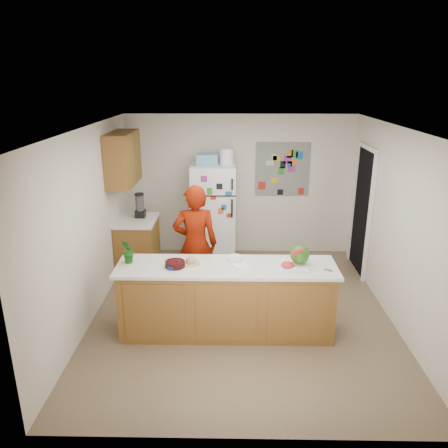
{
  "coord_description": "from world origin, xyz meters",
  "views": [
    {
      "loc": [
        -0.14,
        -5.36,
        3.09
      ],
      "look_at": [
        -0.24,
        0.2,
        1.22
      ],
      "focal_mm": 35.0,
      "sensor_mm": 36.0,
      "label": 1
    }
  ],
  "objects_px": {
    "person": "(195,245)",
    "cherry_bowl": "(175,264)",
    "refrigerator": "(214,213)",
    "watermelon": "(300,254)"
  },
  "relations": [
    {
      "from": "refrigerator",
      "to": "person",
      "type": "bearing_deg",
      "value": -97.25
    },
    {
      "from": "refrigerator",
      "to": "person",
      "type": "relative_size",
      "value": 0.99
    },
    {
      "from": "refrigerator",
      "to": "cherry_bowl",
      "type": "distance_m",
      "value": 2.46
    },
    {
      "from": "cherry_bowl",
      "to": "person",
      "type": "bearing_deg",
      "value": 78.97
    },
    {
      "from": "person",
      "to": "cherry_bowl",
      "type": "xyz_separation_m",
      "value": [
        -0.17,
        -0.89,
        0.09
      ]
    },
    {
      "from": "person",
      "to": "cherry_bowl",
      "type": "distance_m",
      "value": 0.91
    },
    {
      "from": "person",
      "to": "cherry_bowl",
      "type": "bearing_deg",
      "value": 73.44
    },
    {
      "from": "refrigerator",
      "to": "cherry_bowl",
      "type": "xyz_separation_m",
      "value": [
        -0.37,
        -2.43,
        0.11
      ]
    },
    {
      "from": "watermelon",
      "to": "person",
      "type": "bearing_deg",
      "value": 149.58
    },
    {
      "from": "refrigerator",
      "to": "cherry_bowl",
      "type": "height_order",
      "value": "refrigerator"
    }
  ]
}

